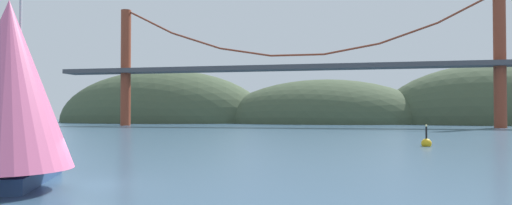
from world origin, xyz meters
The scene contains 7 objects.
ground_plane centered at (0.00, 0.00, 0.00)m, with size 360.00×360.00×0.00m, color #385670.
headland_left centered at (-55.00, 135.00, 0.00)m, with size 80.79×44.00×38.88m, color #425138.
headland_right centered at (60.00, 135.00, 0.00)m, with size 75.62×44.00×39.26m, color #425138.
headland_center centered at (5.00, 135.00, 0.00)m, with size 73.14×44.00×30.12m, color #425138.
suspension_bridge centered at (0.00, 95.00, 15.87)m, with size 133.16×6.00×32.96m.
sailboat_pink_spinnaker centered at (-2.83, -2.24, 4.87)m, with size 7.82×10.29×10.18m.
channel_buoy centered at (21.50, 31.37, 0.37)m, with size 1.10×1.10×2.64m.
Camera 1 is at (13.04, -20.67, 3.76)m, focal length 31.28 mm.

